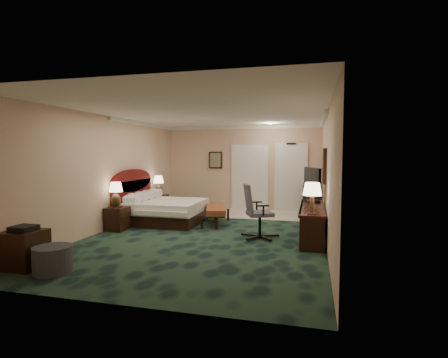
% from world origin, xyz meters
% --- Properties ---
extents(floor, '(5.00, 7.50, 0.00)m').
position_xyz_m(floor, '(0.00, 0.00, 0.00)').
color(floor, black).
rests_on(floor, ground).
extents(ceiling, '(5.00, 7.50, 0.00)m').
position_xyz_m(ceiling, '(0.00, 0.00, 2.70)').
color(ceiling, white).
rests_on(ceiling, wall_back).
extents(wall_back, '(5.00, 0.00, 2.70)m').
position_xyz_m(wall_back, '(0.00, 3.75, 1.35)').
color(wall_back, '#D6AB88').
rests_on(wall_back, ground).
extents(wall_front, '(5.00, 0.00, 2.70)m').
position_xyz_m(wall_front, '(0.00, -3.75, 1.35)').
color(wall_front, '#D6AB88').
rests_on(wall_front, ground).
extents(wall_left, '(0.00, 7.50, 2.70)m').
position_xyz_m(wall_left, '(-2.50, 0.00, 1.35)').
color(wall_left, '#D6AB88').
rests_on(wall_left, ground).
extents(wall_right, '(0.00, 7.50, 2.70)m').
position_xyz_m(wall_right, '(2.50, 0.00, 1.35)').
color(wall_right, '#D6AB88').
rests_on(wall_right, ground).
extents(crown_molding, '(5.00, 7.50, 0.10)m').
position_xyz_m(crown_molding, '(0.00, 0.00, 2.65)').
color(crown_molding, white).
rests_on(crown_molding, wall_back).
extents(tile_patch, '(3.20, 1.70, 0.01)m').
position_xyz_m(tile_patch, '(0.90, 2.90, 0.01)').
color(tile_patch, beige).
rests_on(tile_patch, ground).
extents(headboard, '(0.12, 2.00, 1.40)m').
position_xyz_m(headboard, '(-2.44, 1.00, 0.70)').
color(headboard, '#440C0A').
rests_on(headboard, ground).
extents(entry_door, '(1.02, 0.06, 2.18)m').
position_xyz_m(entry_door, '(1.55, 3.72, 1.05)').
color(entry_door, white).
rests_on(entry_door, ground).
extents(closet_doors, '(1.20, 0.06, 2.10)m').
position_xyz_m(closet_doors, '(0.25, 3.71, 1.05)').
color(closet_doors, silver).
rests_on(closet_doors, ground).
extents(wall_art, '(0.45, 0.06, 0.55)m').
position_xyz_m(wall_art, '(-0.90, 3.71, 1.60)').
color(wall_art, '#4D5B54').
rests_on(wall_art, wall_back).
extents(wall_mirror, '(0.05, 0.95, 0.75)m').
position_xyz_m(wall_mirror, '(2.46, 0.60, 1.55)').
color(wall_mirror, white).
rests_on(wall_mirror, wall_right).
extents(bed, '(1.83, 1.69, 0.58)m').
position_xyz_m(bed, '(-1.49, 1.07, 0.29)').
color(bed, white).
rests_on(bed, ground).
extents(nightstand_near, '(0.44, 0.50, 0.54)m').
position_xyz_m(nightstand_near, '(-2.26, -0.07, 0.27)').
color(nightstand_near, black).
rests_on(nightstand_near, ground).
extents(nightstand_far, '(0.46, 0.53, 0.57)m').
position_xyz_m(nightstand_far, '(-2.25, 2.19, 0.29)').
color(nightstand_far, black).
rests_on(nightstand_far, ground).
extents(lamp_near, '(0.39, 0.39, 0.60)m').
position_xyz_m(lamp_near, '(-2.26, -0.10, 0.84)').
color(lamp_near, black).
rests_on(lamp_near, nightstand_near).
extents(lamp_far, '(0.39, 0.39, 0.58)m').
position_xyz_m(lamp_far, '(-2.24, 2.18, 0.86)').
color(lamp_far, black).
rests_on(lamp_far, nightstand_far).
extents(bed_bench, '(0.83, 1.43, 0.46)m').
position_xyz_m(bed_bench, '(-0.17, 1.14, 0.23)').
color(bed_bench, brown).
rests_on(bed_bench, ground).
extents(ottoman, '(0.68, 0.68, 0.41)m').
position_xyz_m(ottoman, '(-1.59, -2.99, 0.20)').
color(ottoman, '#2D2D2D').
rests_on(ottoman, ground).
extents(side_table, '(0.55, 0.55, 0.59)m').
position_xyz_m(side_table, '(-2.19, -2.89, 0.30)').
color(side_table, black).
rests_on(side_table, ground).
extents(desk, '(0.51, 2.36, 0.68)m').
position_xyz_m(desk, '(2.23, 0.27, 0.34)').
color(desk, black).
rests_on(desk, ground).
extents(tv, '(0.42, 1.01, 0.81)m').
position_xyz_m(tv, '(2.21, 1.00, 1.08)').
color(tv, black).
rests_on(tv, desk).
extents(desk_lamp, '(0.40, 0.40, 0.61)m').
position_xyz_m(desk_lamp, '(2.22, -0.73, 0.98)').
color(desk_lamp, black).
rests_on(desk_lamp, desk).
extents(desk_chair, '(0.88, 0.85, 1.17)m').
position_xyz_m(desk_chair, '(1.14, -0.03, 0.58)').
color(desk_chair, '#40404A').
rests_on(desk_chair, ground).
extents(minibar, '(0.49, 0.89, 0.94)m').
position_xyz_m(minibar, '(2.20, 3.20, 0.47)').
color(minibar, black).
rests_on(minibar, ground).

